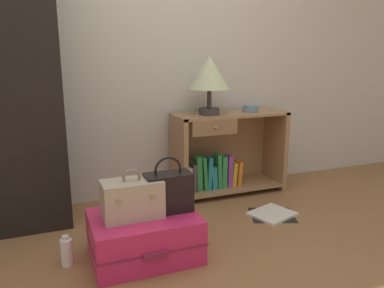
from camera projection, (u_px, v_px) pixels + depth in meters
name	position (u px, v px, depth m)	size (l,w,h in m)	color
ground_plane	(215.00, 287.00, 2.00)	(9.00, 9.00, 0.00)	olive
back_wall	(138.00, 38.00, 3.06)	(6.40, 0.10, 2.60)	beige
bookshelf	(224.00, 154.00, 3.30)	(0.96, 0.37, 0.70)	#A37A51
table_lamp	(209.00, 74.00, 3.06)	(0.33, 0.33, 0.47)	#3D3838
bowl	(250.00, 108.00, 3.25)	(0.13, 0.13, 0.06)	slate
suitcase_large	(144.00, 236.00, 2.27)	(0.62, 0.48, 0.27)	#DB2860
train_case	(132.00, 199.00, 2.19)	(0.34, 0.20, 0.29)	#B7A88E
handbag	(168.00, 192.00, 2.27)	(0.28, 0.14, 0.34)	black
bottle	(67.00, 252.00, 2.19)	(0.07, 0.07, 0.18)	white
open_book_on_floor	(272.00, 214.00, 2.88)	(0.40, 0.38, 0.02)	white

